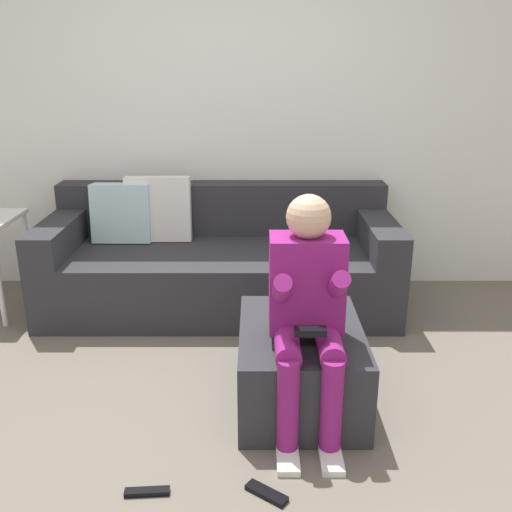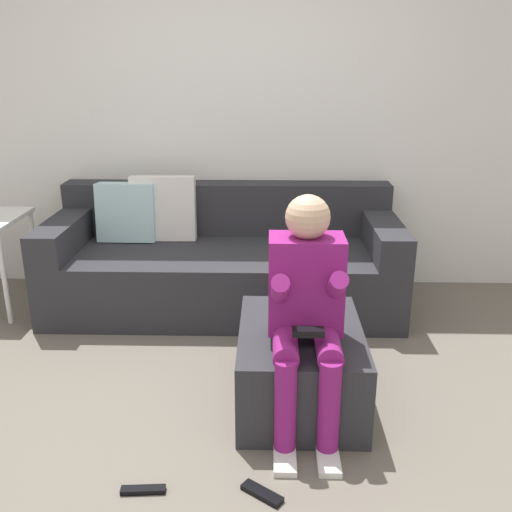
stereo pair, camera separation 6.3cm
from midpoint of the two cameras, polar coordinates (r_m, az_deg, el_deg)
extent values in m
plane|color=#6B6359|center=(2.88, -4.71, -16.74)|extent=(6.74, 6.74, 0.00)
cube|color=white|center=(4.32, -2.99, 15.10)|extent=(5.18, 0.10, 2.77)
cube|color=#2D2D33|center=(4.05, -3.81, -2.16)|extent=(2.42, 0.98, 0.44)
cube|color=#2D2D33|center=(4.29, -3.58, 4.81)|extent=(2.42, 0.22, 0.39)
cube|color=#2D2D33|center=(4.17, -19.19, 2.13)|extent=(0.22, 0.98, 0.21)
cube|color=#2D2D33|center=(4.02, 11.98, 2.17)|extent=(0.22, 0.98, 0.21)
cube|color=silver|center=(4.20, -13.50, 4.25)|extent=(0.42, 0.20, 0.43)
cube|color=white|center=(4.16, -9.96, 4.68)|extent=(0.47, 0.16, 0.47)
cube|color=#2D2D33|center=(2.97, 4.04, -10.80)|extent=(0.62, 0.83, 0.41)
cube|color=#8C1E72|center=(2.66, 4.63, -2.74)|extent=(0.35, 0.22, 0.46)
sphere|color=#D8AD8C|center=(2.56, 4.82, 3.93)|extent=(0.20, 0.20, 0.20)
cylinder|color=#8C1E72|center=(2.61, 2.64, -8.73)|extent=(0.12, 0.32, 0.12)
cylinder|color=#8C1E72|center=(2.58, 2.71, -14.70)|extent=(0.10, 0.10, 0.44)
cube|color=white|center=(2.67, 2.68, -19.58)|extent=(0.10, 0.22, 0.03)
cylinder|color=#8C1E72|center=(2.53, 2.04, -3.66)|extent=(0.08, 0.35, 0.28)
cylinder|color=#8C1E72|center=(2.62, 6.86, -8.69)|extent=(0.12, 0.32, 0.12)
cylinder|color=#8C1E72|center=(2.59, 7.07, -14.62)|extent=(0.10, 0.10, 0.44)
cube|color=white|center=(2.68, 7.02, -19.48)|extent=(0.10, 0.22, 0.03)
cylinder|color=#8C1E72|center=(2.56, 7.60, -3.18)|extent=(0.08, 0.31, 0.25)
cube|color=black|center=(2.50, 4.96, -7.54)|extent=(0.14, 0.06, 0.03)
cylinder|color=white|center=(4.08, -24.59, -2.25)|extent=(0.04, 0.04, 0.64)
cylinder|color=white|center=(4.52, -21.98, 0.11)|extent=(0.04, 0.04, 0.64)
cube|color=black|center=(2.51, 0.47, -22.70)|extent=(0.18, 0.15, 0.02)
cube|color=black|center=(2.56, -11.44, -22.16)|extent=(0.19, 0.05, 0.02)
camera|label=1|loc=(0.03, -90.54, -0.19)|focal=39.86mm
camera|label=2|loc=(0.03, 89.46, 0.19)|focal=39.86mm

